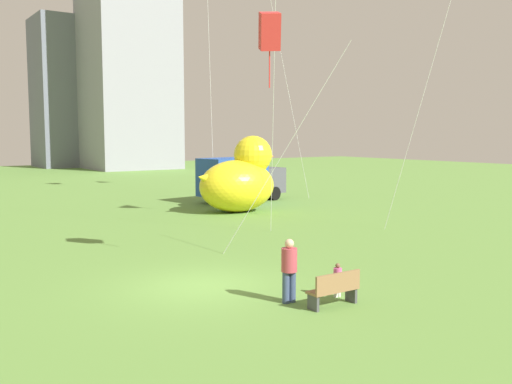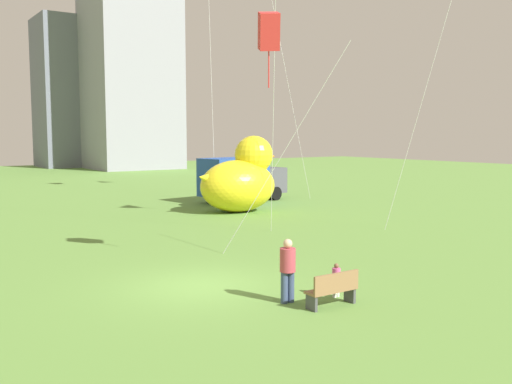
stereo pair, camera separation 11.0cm
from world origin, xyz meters
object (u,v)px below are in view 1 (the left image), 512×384
Objects in this scene: park_bench at (335,289)px; person_child at (338,278)px; box_truck at (240,179)px; kite_red at (270,33)px; giant_inflatable_duck at (240,179)px; person_adult at (289,268)px.

person_child reaches higher than park_bench.
park_bench is 22.95m from box_truck.
person_child is at bearing -92.10° from kite_red.
person_child is 0.18× the size of giant_inflatable_duck.
kite_red reaches higher than person_child.
person_adult is at bearing 166.79° from person_child.
kite_red is at bearing 87.90° from person_child.
giant_inflatable_duck is at bearing -123.10° from box_truck.
giant_inflatable_duck is 15.25m from kite_red.
person_adult is at bearing -119.50° from box_truck.
kite_red is at bearing -118.90° from giant_inflatable_duck.
person_child is (0.65, 0.61, 0.04)m from park_bench.
person_adult is 0.32× the size of giant_inflatable_duck.
giant_inflatable_duck is 0.64× the size of kite_red.
person_child is 0.11× the size of kite_red.
park_bench is at bearing -115.02° from giant_inflatable_duck.
giant_inflatable_duck reaches higher than person_child.
box_truck reaches higher than person_child.
person_child is at bearing -13.21° from person_adult.
giant_inflatable_duck is (6.97, 15.73, 1.31)m from person_child.
person_adult is 0.21× the size of kite_red.
box_truck is at bearing 64.05° from person_child.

